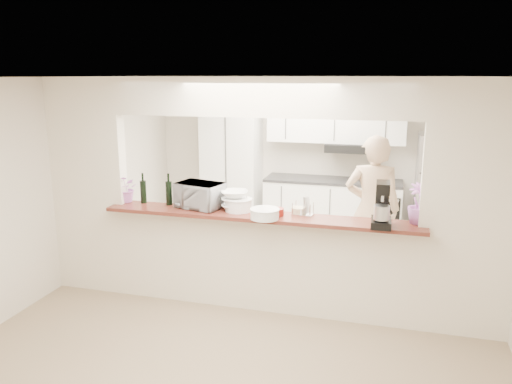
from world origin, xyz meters
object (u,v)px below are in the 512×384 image
at_px(toaster_oven, 200,195).
at_px(person, 372,210).
at_px(stand_mixer, 382,206).
at_px(refrigerator, 442,192).

distance_m(toaster_oven, person, 2.13).
bearing_deg(stand_mixer, refrigerator, 73.96).
xyz_separation_m(stand_mixer, person, (-0.13, 1.24, -0.37)).
xyz_separation_m(toaster_oven, stand_mixer, (1.95, -0.19, 0.06)).
bearing_deg(person, stand_mixer, 92.34).
height_order(refrigerator, toaster_oven, refrigerator).
height_order(stand_mixer, person, person).
distance_m(refrigerator, person, 1.80).
bearing_deg(person, refrigerator, -124.61).
bearing_deg(stand_mixer, person, 95.94).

